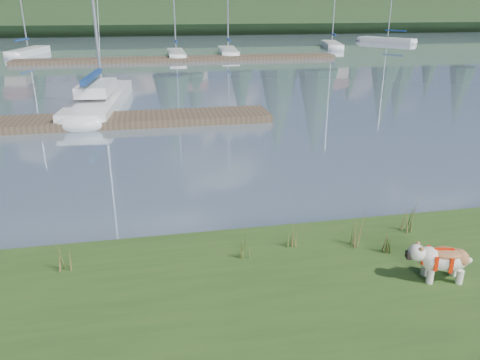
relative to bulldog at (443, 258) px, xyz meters
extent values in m
plane|color=gray|center=(-3.58, 33.83, -0.72)|extent=(200.00, 200.00, 0.00)
cube|color=#1C2F17|center=(-3.58, 76.83, 1.78)|extent=(200.00, 20.00, 5.00)
cylinder|color=silver|center=(-0.22, -0.07, -0.26)|extent=(0.11, 0.11, 0.23)
cylinder|color=silver|center=(-0.17, 0.15, -0.26)|extent=(0.11, 0.11, 0.23)
cylinder|color=silver|center=(0.23, -0.17, -0.26)|extent=(0.11, 0.11, 0.23)
cylinder|color=silver|center=(0.28, 0.06, -0.26)|extent=(0.11, 0.11, 0.23)
ellipsoid|color=silver|center=(0.04, -0.01, -0.02)|extent=(0.81, 0.53, 0.35)
ellipsoid|color=#9D643B|center=(0.04, -0.01, 0.09)|extent=(0.59, 0.46, 0.13)
ellipsoid|color=silver|center=(-0.40, 0.09, 0.09)|extent=(0.31, 0.32, 0.26)
cube|color=black|center=(-0.52, 0.11, 0.05)|extent=(0.11, 0.14, 0.10)
cube|color=silver|center=(-6.49, 16.21, -0.50)|extent=(2.64, 8.47, 0.70)
ellipsoid|color=silver|center=(-6.12, 20.36, -0.50)|extent=(2.02, 2.43, 0.70)
cube|color=navy|center=(-6.60, 14.99, 0.83)|extent=(0.54, 3.79, 0.20)
cube|color=silver|center=(-6.53, 15.74, 0.23)|extent=(1.59, 3.14, 0.45)
cube|color=#4C3D2C|center=(-7.58, 12.83, -0.57)|extent=(16.00, 2.00, 0.30)
cube|color=#4C3D2C|center=(-1.58, 33.83, -0.57)|extent=(26.00, 2.20, 0.30)
cube|color=silver|center=(-14.80, 41.12, -0.50)|extent=(2.71, 6.64, 0.70)
ellipsoid|color=silver|center=(-14.16, 44.29, -0.50)|extent=(1.73, 2.01, 0.70)
cube|color=navy|center=(-14.97, 40.25, 0.68)|extent=(0.70, 2.57, 0.20)
cube|color=silver|center=(-1.75, 36.12, -0.50)|extent=(1.45, 6.02, 0.70)
ellipsoid|color=silver|center=(-1.71, 39.12, -0.50)|extent=(1.33, 1.66, 0.70)
cube|color=navy|center=(-1.76, 35.30, 0.68)|extent=(0.23, 2.39, 0.20)
cube|color=silver|center=(2.99, 37.29, -0.50)|extent=(2.09, 6.64, 0.70)
ellipsoid|color=silver|center=(3.30, 40.54, -0.50)|extent=(1.59, 1.91, 0.70)
cube|color=navy|center=(2.91, 36.41, 0.68)|extent=(0.44, 2.60, 0.20)
cube|color=silver|center=(14.95, 42.56, -0.50)|extent=(3.14, 6.98, 0.70)
ellipsoid|color=silver|center=(15.77, 45.86, -0.50)|extent=(1.89, 2.16, 0.70)
cube|color=navy|center=(14.72, 41.65, 0.68)|extent=(0.85, 2.68, 0.20)
cube|color=silver|center=(24.11, 47.99, -0.50)|extent=(4.94, 6.38, 0.70)
ellipsoid|color=silver|center=(22.28, 50.76, -0.50)|extent=(2.21, 2.31, 0.70)
cube|color=navy|center=(24.62, 47.24, 0.68)|extent=(1.63, 2.32, 0.20)
cone|color=#475B23|center=(-2.98, 1.23, -0.12)|extent=(0.03, 0.03, 0.50)
cone|color=brown|center=(-2.87, 1.16, -0.17)|extent=(0.03, 0.03, 0.40)
cone|color=#475B23|center=(-2.92, 1.26, -0.10)|extent=(0.03, 0.03, 0.56)
cone|color=brown|center=(-2.84, 1.20, -0.20)|extent=(0.03, 0.03, 0.35)
cone|color=#475B23|center=(-2.96, 1.15, -0.15)|extent=(0.03, 0.03, 0.45)
cone|color=#475B23|center=(-2.04, 1.51, -0.17)|extent=(0.03, 0.03, 0.41)
cone|color=brown|center=(-1.93, 1.44, -0.21)|extent=(0.03, 0.03, 0.33)
cone|color=#475B23|center=(-1.98, 1.54, -0.15)|extent=(0.03, 0.03, 0.45)
cone|color=brown|center=(-1.90, 1.48, -0.23)|extent=(0.03, 0.03, 0.29)
cone|color=#475B23|center=(-2.02, 1.43, -0.19)|extent=(0.03, 0.03, 0.37)
cone|color=#475B23|center=(-0.92, 1.31, -0.04)|extent=(0.03, 0.03, 0.66)
cone|color=brown|center=(-0.81, 1.24, -0.11)|extent=(0.03, 0.03, 0.53)
cone|color=#475B23|center=(-0.86, 1.34, -0.01)|extent=(0.03, 0.03, 0.73)
cone|color=brown|center=(-0.78, 1.28, -0.14)|extent=(0.03, 0.03, 0.46)
cone|color=#475B23|center=(-0.90, 1.23, -0.07)|extent=(0.03, 0.03, 0.60)
cone|color=#475B23|center=(-5.87, 1.42, -0.11)|extent=(0.03, 0.03, 0.52)
cone|color=brown|center=(-5.76, 1.35, -0.16)|extent=(0.03, 0.03, 0.42)
cone|color=#475B23|center=(-5.81, 1.45, -0.09)|extent=(0.03, 0.03, 0.58)
cone|color=brown|center=(-5.73, 1.39, -0.19)|extent=(0.03, 0.03, 0.37)
cone|color=#475B23|center=(-5.85, 1.34, -0.14)|extent=(0.03, 0.03, 0.47)
cone|color=#475B23|center=(-0.44, 0.98, -0.16)|extent=(0.03, 0.03, 0.42)
cone|color=brown|center=(-0.33, 0.91, -0.21)|extent=(0.03, 0.03, 0.33)
cone|color=#475B23|center=(-0.38, 1.01, -0.14)|extent=(0.03, 0.03, 0.46)
cone|color=brown|center=(-0.30, 0.95, -0.23)|extent=(0.03, 0.03, 0.29)
cone|color=#475B23|center=(-0.42, 0.90, -0.18)|extent=(0.03, 0.03, 0.38)
cone|color=#475B23|center=(0.29, 1.65, -0.06)|extent=(0.03, 0.03, 0.64)
cone|color=brown|center=(0.40, 1.58, -0.12)|extent=(0.03, 0.03, 0.51)
cone|color=#475B23|center=(0.35, 1.68, -0.02)|extent=(0.03, 0.03, 0.70)
cone|color=brown|center=(0.43, 1.62, -0.15)|extent=(0.03, 0.03, 0.45)
cone|color=#475B23|center=(0.31, 1.57, -0.09)|extent=(0.03, 0.03, 0.57)
cube|color=#33281C|center=(-3.58, 2.23, -0.65)|extent=(60.00, 0.50, 0.14)
camera|label=1|loc=(-4.30, -5.62, 3.70)|focal=35.00mm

